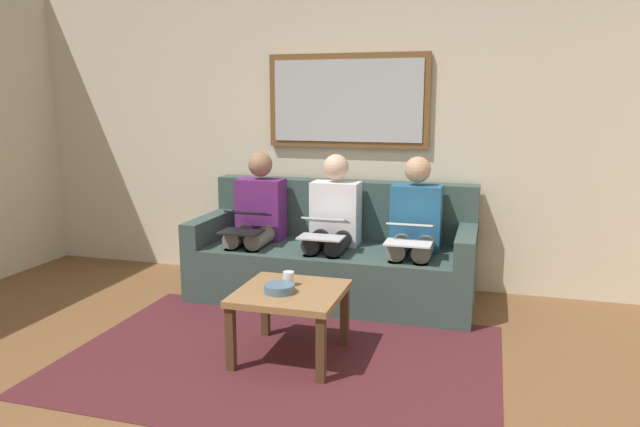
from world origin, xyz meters
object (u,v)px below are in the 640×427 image
object	(u,v)px
cup	(289,279)
coffee_table	(290,300)
bowl	(280,289)
couch	(335,258)
person_left	(414,228)
laptop_silver	(324,228)
laptop_black	(245,221)
person_right	(257,219)
laptop_white	(410,233)
framed_mirror	(347,101)
person_middle	(332,223)

from	to	relation	value
cup	coffee_table	bearing A→B (deg)	115.87
bowl	couch	bearing A→B (deg)	-89.86
cup	person_left	size ratio (longest dim) A/B	0.08
couch	laptop_silver	world-z (taller)	couch
person_left	laptop_black	xyz separation A→B (m)	(1.28, 0.24, 0.02)
laptop_silver	person_right	distance (m)	0.69
cup	laptop_white	world-z (taller)	laptop_white
bowl	person_left	world-z (taller)	person_left
person_left	laptop_white	world-z (taller)	person_left
cup	person_right	distance (m)	1.26
laptop_silver	framed_mirror	bearing A→B (deg)	-90.00
person_middle	laptop_silver	bearing A→B (deg)	90.00
person_left	couch	bearing A→B (deg)	-6.13
coffee_table	laptop_silver	bearing A→B (deg)	-87.04
laptop_silver	person_right	xyz separation A→B (m)	(0.64, -0.25, -0.01)
bowl	person_left	bearing A→B (deg)	-117.71
person_left	person_middle	size ratio (longest dim) A/B	1.00
coffee_table	bowl	distance (m)	0.12
couch	laptop_silver	xyz separation A→B (m)	(0.00, 0.31, 0.31)
framed_mirror	person_middle	distance (m)	1.05
framed_mirror	couch	bearing A→B (deg)	90.00
person_middle	laptop_black	xyz separation A→B (m)	(0.64, 0.24, 0.02)
cup	laptop_black	xyz separation A→B (m)	(0.65, -0.83, 0.16)
laptop_black	coffee_table	bearing A→B (deg)	127.01
coffee_table	laptop_black	distance (m)	1.17
person_left	laptop_silver	size ratio (longest dim) A/B	3.44
cup	laptop_white	distance (m)	1.05
couch	laptop_black	world-z (taller)	couch
laptop_white	person_right	distance (m)	1.30
couch	bowl	world-z (taller)	couch
coffee_table	person_middle	size ratio (longest dim) A/B	0.55
bowl	laptop_black	world-z (taller)	laptop_black
cup	bowl	world-z (taller)	cup
person_left	framed_mirror	bearing A→B (deg)	-35.52
laptop_white	person_middle	distance (m)	0.69
couch	person_right	bearing A→B (deg)	6.13
laptop_silver	couch	bearing A→B (deg)	-90.00
person_middle	person_left	bearing A→B (deg)	180.00
bowl	person_middle	world-z (taller)	person_middle
couch	framed_mirror	distance (m)	1.30
couch	person_middle	size ratio (longest dim) A/B	1.93
coffee_table	person_right	bearing A→B (deg)	-59.14
bowl	laptop_black	distance (m)	1.18
laptop_black	person_right	bearing A→B (deg)	-90.00
framed_mirror	bowl	size ratio (longest dim) A/B	7.40
cup	person_right	size ratio (longest dim) A/B	0.08
person_right	laptop_black	size ratio (longest dim) A/B	3.03
coffee_table	laptop_white	bearing A→B (deg)	-123.42
bowl	person_middle	xyz separation A→B (m)	(0.00, -1.21, 0.15)
framed_mirror	laptop_silver	world-z (taller)	framed_mirror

